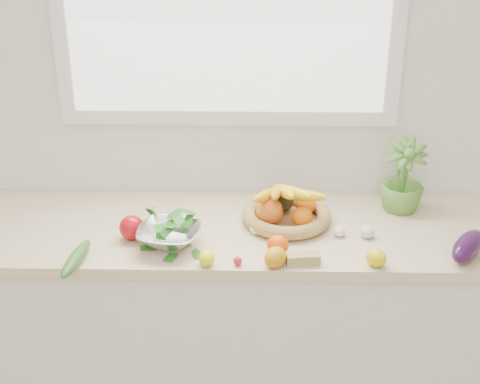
{
  "coord_description": "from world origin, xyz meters",
  "views": [
    {
      "loc": [
        0.09,
        -0.24,
        2.08
      ],
      "look_at": [
        0.05,
        1.93,
        1.05
      ],
      "focal_mm": 50.0,
      "sensor_mm": 36.0,
      "label": 1
    }
  ],
  "objects_px": {
    "eggplant": "(468,246)",
    "potted_herb": "(403,179)",
    "cucumber": "(76,258)",
    "colander_with_spinach": "(169,231)",
    "fruit_basket": "(286,210)",
    "apple": "(132,228)"
  },
  "relations": [
    {
      "from": "apple",
      "to": "potted_herb",
      "type": "height_order",
      "value": "potted_herb"
    },
    {
      "from": "eggplant",
      "to": "fruit_basket",
      "type": "distance_m",
      "value": 0.65
    },
    {
      "from": "cucumber",
      "to": "potted_herb",
      "type": "distance_m",
      "value": 1.25
    },
    {
      "from": "eggplant",
      "to": "potted_herb",
      "type": "xyz_separation_m",
      "value": [
        -0.16,
        0.36,
        0.09
      ]
    },
    {
      "from": "eggplant",
      "to": "colander_with_spinach",
      "type": "height_order",
      "value": "colander_with_spinach"
    },
    {
      "from": "eggplant",
      "to": "colander_with_spinach",
      "type": "distance_m",
      "value": 1.02
    },
    {
      "from": "apple",
      "to": "fruit_basket",
      "type": "distance_m",
      "value": 0.57
    },
    {
      "from": "potted_herb",
      "to": "fruit_basket",
      "type": "bearing_deg",
      "value": -165.07
    },
    {
      "from": "potted_herb",
      "to": "colander_with_spinach",
      "type": "distance_m",
      "value": 0.92
    },
    {
      "from": "eggplant",
      "to": "fruit_basket",
      "type": "xyz_separation_m",
      "value": [
        -0.61,
        0.24,
        0.01
      ]
    },
    {
      "from": "cucumber",
      "to": "potted_herb",
      "type": "xyz_separation_m",
      "value": [
        1.16,
        0.43,
        0.11
      ]
    },
    {
      "from": "cucumber",
      "to": "fruit_basket",
      "type": "bearing_deg",
      "value": 23.81
    },
    {
      "from": "apple",
      "to": "fruit_basket",
      "type": "height_order",
      "value": "fruit_basket"
    },
    {
      "from": "cucumber",
      "to": "colander_with_spinach",
      "type": "xyz_separation_m",
      "value": [
        0.3,
        0.13,
        0.04
      ]
    },
    {
      "from": "potted_herb",
      "to": "fruit_basket",
      "type": "distance_m",
      "value": 0.47
    },
    {
      "from": "cucumber",
      "to": "colander_with_spinach",
      "type": "relative_size",
      "value": 0.97
    },
    {
      "from": "cucumber",
      "to": "colander_with_spinach",
      "type": "distance_m",
      "value": 0.33
    },
    {
      "from": "apple",
      "to": "colander_with_spinach",
      "type": "xyz_separation_m",
      "value": [
        0.14,
        -0.05,
        0.01
      ]
    },
    {
      "from": "apple",
      "to": "eggplant",
      "type": "height_order",
      "value": "apple"
    },
    {
      "from": "cucumber",
      "to": "colander_with_spinach",
      "type": "bearing_deg",
      "value": 23.45
    },
    {
      "from": "potted_herb",
      "to": "fruit_basket",
      "type": "relative_size",
      "value": 0.76
    },
    {
      "from": "apple",
      "to": "colander_with_spinach",
      "type": "relative_size",
      "value": 0.36
    }
  ]
}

